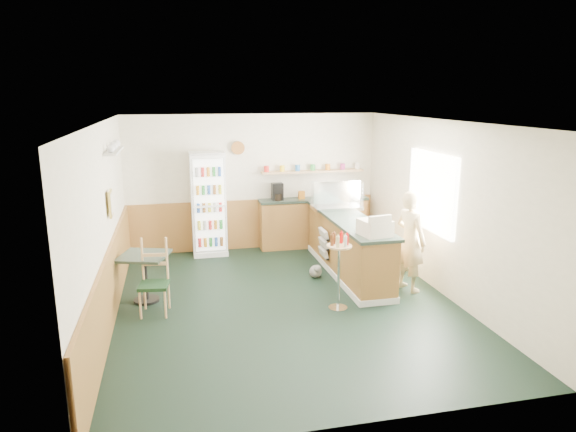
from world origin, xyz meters
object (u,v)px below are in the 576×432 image
object	(u,v)px
cafe_table	(144,269)
cafe_chair	(154,274)
drinks_fridge	(209,204)
shopkeeper	(410,241)
cash_register	(375,228)
condiment_stand	(339,261)
display_case	(337,196)

from	to	relation	value
cafe_table	cafe_chair	world-z (taller)	cafe_chair
drinks_fridge	cafe_chair	xyz separation A→B (m)	(-0.98, -2.61, -0.43)
shopkeeper	cafe_table	world-z (taller)	shopkeeper
drinks_fridge	shopkeeper	distance (m)	3.97
cash_register	shopkeeper	xyz separation A→B (m)	(0.70, 0.22, -0.31)
shopkeeper	cafe_chair	xyz separation A→B (m)	(-3.95, 0.02, -0.25)
drinks_fridge	condiment_stand	world-z (taller)	drinks_fridge
shopkeeper	cafe_chair	size ratio (longest dim) A/B	1.50
cafe_chair	cafe_table	bearing A→B (deg)	117.64
cafe_table	cash_register	bearing A→B (deg)	-10.68
display_case	condiment_stand	xyz separation A→B (m)	(-0.64, -2.11, -0.53)
cafe_chair	drinks_fridge	bearing A→B (deg)	77.26
display_case	cash_register	bearing A→B (deg)	-90.00
drinks_fridge	display_case	distance (m)	2.49
display_case	cafe_table	distance (m)	3.68
shopkeeper	cafe_chair	distance (m)	3.96
display_case	shopkeeper	xyz separation A→B (m)	(0.70, -1.63, -0.45)
cafe_table	shopkeeper	bearing A→B (deg)	-5.93
display_case	cafe_table	xyz separation A→B (m)	(-3.40, -1.20, -0.74)
cafe_chair	cash_register	bearing A→B (deg)	3.81
cash_register	condiment_stand	world-z (taller)	cash_register
cafe_table	cafe_chair	bearing A→B (deg)	-70.25
display_case	cafe_chair	size ratio (longest dim) A/B	0.82
display_case	cafe_table	size ratio (longest dim) A/B	1.05
drinks_fridge	condiment_stand	bearing A→B (deg)	-62.25
cafe_table	cafe_chair	size ratio (longest dim) A/B	0.78
condiment_stand	cafe_chair	world-z (taller)	condiment_stand
drinks_fridge	cafe_chair	world-z (taller)	drinks_fridge
cafe_table	cafe_chair	xyz separation A→B (m)	(0.15, -0.41, 0.04)
drinks_fridge	cash_register	world-z (taller)	drinks_fridge
drinks_fridge	cafe_table	xyz separation A→B (m)	(-1.13, -2.20, -0.48)
condiment_stand	cafe_chair	bearing A→B (deg)	169.33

